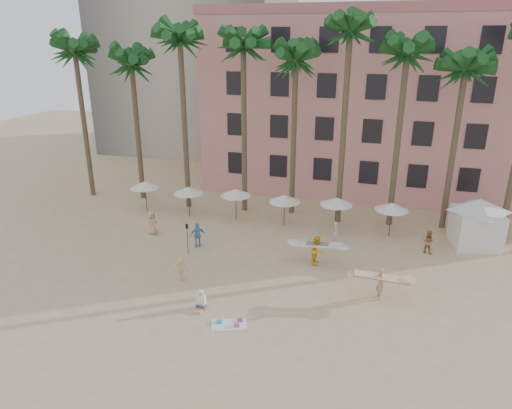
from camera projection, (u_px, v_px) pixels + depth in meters
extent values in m
plane|color=#D1B789|center=(252.00, 314.00, 24.50)|extent=(120.00, 120.00, 0.00)
cube|color=#DA8C85|center=(398.00, 104.00, 43.48)|extent=(35.00, 14.00, 16.00)
cylinder|color=brown|center=(84.00, 126.00, 40.89)|extent=(0.44, 0.44, 13.00)
cylinder|color=brown|center=(138.00, 133.00, 40.25)|extent=(0.44, 0.44, 12.00)
cylinder|color=brown|center=(185.00, 127.00, 37.73)|extent=(0.44, 0.44, 14.00)
cylinder|color=brown|center=(244.00, 132.00, 37.01)|extent=(0.44, 0.44, 13.50)
cylinder|color=brown|center=(293.00, 140.00, 36.62)|extent=(0.44, 0.44, 12.50)
cylinder|color=brown|center=(343.00, 132.00, 34.36)|extent=(0.44, 0.44, 14.50)
cylinder|color=brown|center=(397.00, 144.00, 34.05)|extent=(0.44, 0.44, 13.00)
cylinder|color=brown|center=(453.00, 152.00, 33.66)|extent=(0.44, 0.44, 12.00)
cylinder|color=#332B23|center=(146.00, 197.00, 38.66)|extent=(0.07, 0.07, 2.50)
cone|color=white|center=(145.00, 185.00, 38.28)|extent=(2.50, 2.50, 0.55)
cylinder|color=#332B23|center=(189.00, 202.00, 37.58)|extent=(0.07, 0.07, 2.40)
cone|color=white|center=(188.00, 190.00, 37.22)|extent=(2.50, 2.50, 0.55)
cylinder|color=#332B23|center=(236.00, 205.00, 36.73)|extent=(0.07, 0.07, 2.50)
cone|color=white|center=(236.00, 192.00, 36.35)|extent=(2.50, 2.50, 0.55)
cylinder|color=#332B23|center=(284.00, 211.00, 35.64)|extent=(0.07, 0.07, 2.40)
cone|color=white|center=(284.00, 198.00, 35.28)|extent=(2.50, 2.50, 0.55)
cylinder|color=#332B23|center=(336.00, 215.00, 34.50)|extent=(0.07, 0.07, 2.60)
cone|color=white|center=(336.00, 201.00, 34.11)|extent=(2.50, 2.50, 0.55)
cylinder|color=#332B23|center=(390.00, 220.00, 33.69)|extent=(0.07, 0.07, 2.50)
cone|color=white|center=(392.00, 207.00, 33.31)|extent=(2.50, 2.50, 0.55)
cube|color=silver|center=(476.00, 228.00, 32.18)|extent=(3.40, 3.40, 2.60)
cone|color=silver|center=(480.00, 205.00, 31.58)|extent=(5.10, 5.10, 0.90)
cube|color=white|center=(229.00, 324.00, 23.56)|extent=(2.03, 1.55, 0.02)
cube|color=teal|center=(219.00, 322.00, 23.70)|extent=(0.37, 0.34, 0.10)
cube|color=#FF4673|center=(237.00, 325.00, 23.38)|extent=(0.34, 0.30, 0.12)
cube|color=#8D3D94|center=(240.00, 320.00, 23.87)|extent=(0.35, 0.37, 0.08)
imported|color=tan|center=(381.00, 283.00, 25.67)|extent=(0.60, 0.77, 1.89)
cube|color=beige|center=(381.00, 277.00, 25.54)|extent=(3.09, 1.03, 0.36)
imported|color=#FFAD1A|center=(317.00, 250.00, 29.63)|extent=(0.85, 1.03, 1.96)
cube|color=silver|center=(317.00, 244.00, 29.50)|extent=(3.22, 0.77, 0.32)
imported|color=#A17143|center=(428.00, 242.00, 31.20)|extent=(0.98, 0.89, 1.65)
imported|color=tan|center=(152.00, 223.00, 34.16)|extent=(0.87, 1.03, 1.79)
imported|color=tan|center=(181.00, 269.00, 27.62)|extent=(1.17, 0.89, 1.60)
imported|color=#559AC7|center=(198.00, 235.00, 32.05)|extent=(1.13, 0.95, 1.82)
imported|color=beige|center=(336.00, 232.00, 32.74)|extent=(0.47, 0.65, 1.63)
cylinder|color=black|center=(188.00, 240.00, 30.95)|extent=(0.04, 0.04, 2.10)
cube|color=black|center=(187.00, 226.00, 30.60)|extent=(0.18, 0.03, 0.35)
cube|color=#3F3F4C|center=(201.00, 306.00, 24.96)|extent=(0.47, 0.44, 0.25)
cube|color=tan|center=(199.00, 311.00, 24.65)|extent=(0.41, 0.47, 0.12)
cube|color=white|center=(201.00, 300.00, 24.87)|extent=(0.46, 0.27, 0.57)
sphere|color=tan|center=(201.00, 293.00, 24.72)|extent=(0.25, 0.25, 0.25)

